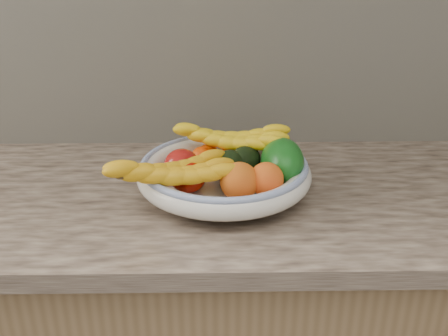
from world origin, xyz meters
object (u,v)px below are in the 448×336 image
green_mango (282,162)px  banana_bunch_front (172,176)px  banana_bunch_back (230,142)px  fruit_bowl (224,173)px

green_mango → banana_bunch_front: bearing=-165.7°
green_mango → banana_bunch_front: green_mango is taller
green_mango → banana_bunch_back: green_mango is taller
fruit_bowl → banana_bunch_back: 0.10m
fruit_bowl → green_mango: bearing=-1.3°
fruit_bowl → banana_bunch_back: size_ratio=1.33×
green_mango → fruit_bowl: bearing=173.7°
banana_bunch_back → banana_bunch_front: bearing=-112.3°
fruit_bowl → green_mango: green_mango is taller
banana_bunch_back → banana_bunch_front: size_ratio=1.01×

